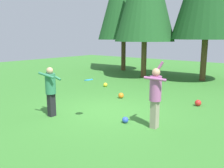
# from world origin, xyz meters

# --- Properties ---
(ground_plane) EXTENTS (40.00, 40.00, 0.00)m
(ground_plane) POSITION_xyz_m (0.00, 0.00, 0.00)
(ground_plane) COLOR #387A2D
(person_thrower) EXTENTS (0.64, 0.63, 1.95)m
(person_thrower) POSITION_xyz_m (2.09, -0.30, 1.06)
(person_thrower) COLOR gray
(person_thrower) RESTS_ON ground_plane
(person_catcher) EXTENTS (0.69, 0.64, 1.65)m
(person_catcher) POSITION_xyz_m (-1.13, -1.52, 0.98)
(person_catcher) COLOR black
(person_catcher) RESTS_ON ground_plane
(frisbee) EXTENTS (0.27, 0.27, 0.07)m
(frisbee) POSITION_xyz_m (0.19, -1.06, 1.32)
(frisbee) COLOR #2393D1
(ball_blue) EXTENTS (0.19, 0.19, 0.19)m
(ball_blue) POSITION_xyz_m (1.19, -0.51, 0.10)
(ball_blue) COLOR blue
(ball_blue) RESTS_ON ground_plane
(ball_orange) EXTENTS (0.24, 0.24, 0.24)m
(ball_orange) POSITION_xyz_m (-0.75, 1.86, 0.12)
(ball_orange) COLOR orange
(ball_orange) RESTS_ON ground_plane
(ball_red) EXTENTS (0.24, 0.24, 0.24)m
(ball_red) POSITION_xyz_m (2.28, 2.77, 0.12)
(ball_red) COLOR red
(ball_red) RESTS_ON ground_plane
(ball_yellow) EXTENTS (0.22, 0.22, 0.22)m
(ball_yellow) POSITION_xyz_m (-2.87, 3.29, 0.11)
(ball_yellow) COLOR yellow
(ball_yellow) RESTS_ON ground_plane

